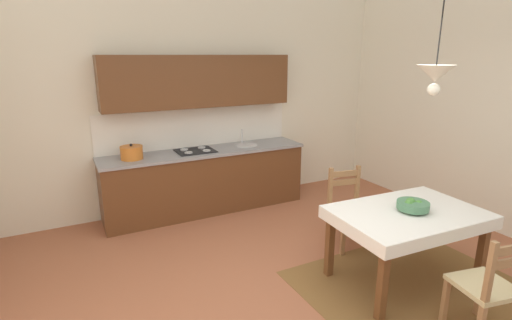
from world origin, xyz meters
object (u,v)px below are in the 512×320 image
(fruit_bowl, at_px, (413,205))
(dining_chair_kitchen_side, at_px, (348,210))
(kitchen_cabinetry, at_px, (204,153))
(dining_chair_camera_side, at_px, (489,287))
(pendant_lamp, at_px, (435,74))
(dining_table, at_px, (407,223))

(fruit_bowl, bearing_deg, dining_chair_kitchen_side, 90.26)
(kitchen_cabinetry, bearing_deg, dining_chair_camera_side, -73.61)
(kitchen_cabinetry, relative_size, fruit_bowl, 9.66)
(kitchen_cabinetry, bearing_deg, dining_chair_kitchen_side, -58.47)
(fruit_bowl, distance_m, pendant_lamp, 1.23)
(kitchen_cabinetry, xyz_separation_m, pendant_lamp, (1.16, -2.75, 1.18))
(dining_chair_camera_side, bearing_deg, dining_table, 86.79)
(dining_chair_kitchen_side, xyz_separation_m, fruit_bowl, (0.00, -0.88, 0.37))
(kitchen_cabinetry, bearing_deg, fruit_bowl, -67.46)
(dining_table, xyz_separation_m, dining_chair_kitchen_side, (0.02, 0.86, -0.19))
(dining_table, height_order, dining_chair_camera_side, dining_chair_camera_side)
(dining_chair_kitchen_side, distance_m, pendant_lamp, 1.85)
(kitchen_cabinetry, xyz_separation_m, dining_chair_camera_side, (1.05, -3.56, -0.41))
(dining_chair_kitchen_side, bearing_deg, pendant_lamp, -87.58)
(fruit_bowl, relative_size, pendant_lamp, 0.37)
(kitchen_cabinetry, distance_m, dining_table, 2.91)
(kitchen_cabinetry, height_order, dining_chair_camera_side, kitchen_cabinetry)
(dining_chair_camera_side, height_order, pendant_lamp, pendant_lamp)
(dining_chair_camera_side, relative_size, pendant_lamp, 1.16)
(fruit_bowl, bearing_deg, kitchen_cabinetry, 112.54)
(dining_table, bearing_deg, kitchen_cabinetry, 112.20)
(dining_chair_kitchen_side, relative_size, pendant_lamp, 1.16)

